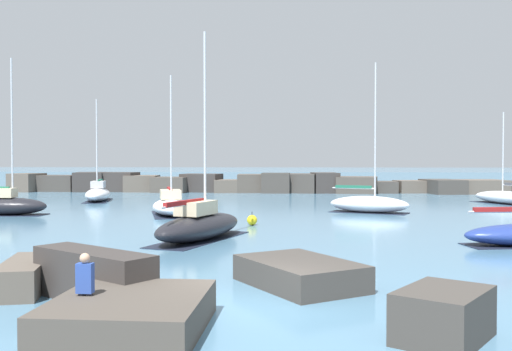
% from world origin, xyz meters
% --- Properties ---
extents(ground_plane, '(600.00, 600.00, 0.00)m').
position_xyz_m(ground_plane, '(0.00, 0.00, 0.00)').
color(ground_plane, teal).
extents(open_sea_beyond, '(400.00, 116.00, 0.01)m').
position_xyz_m(open_sea_beyond, '(0.00, 112.88, 0.00)').
color(open_sea_beyond, teal).
rests_on(open_sea_beyond, ground).
extents(breakwater_jetty, '(71.34, 7.51, 2.35)m').
position_xyz_m(breakwater_jetty, '(-0.63, 52.95, 0.97)').
color(breakwater_jetty, brown).
rests_on(breakwater_jetty, ground).
extents(foreground_rocks, '(13.21, 9.05, 1.36)m').
position_xyz_m(foreground_rocks, '(-1.73, -0.22, 0.47)').
color(foreground_rocks, '#423D38').
rests_on(foreground_rocks, ground).
extents(sailboat_moored_0, '(5.66, 2.50, 10.83)m').
position_xyz_m(sailboat_moored_0, '(-19.23, 23.21, 0.73)').
color(sailboat_moored_0, black).
rests_on(sailboat_moored_0, ground).
extents(sailboat_moored_1, '(4.31, 7.57, 9.99)m').
position_xyz_m(sailboat_moored_1, '(-3.72, 12.16, 0.71)').
color(sailboat_moored_1, black).
rests_on(sailboat_moored_1, ground).
extents(sailboat_moored_2, '(4.29, 7.00, 9.61)m').
position_xyz_m(sailboat_moored_2, '(-7.97, 24.42, 0.64)').
color(sailboat_moored_2, white).
rests_on(sailboat_moored_2, ground).
extents(sailboat_moored_3, '(6.17, 4.11, 10.80)m').
position_xyz_m(sailboat_moored_3, '(5.99, 27.12, 0.65)').
color(sailboat_moored_3, silver).
rests_on(sailboat_moored_3, ground).
extents(sailboat_moored_4, '(4.96, 7.74, 8.00)m').
position_xyz_m(sailboat_moored_4, '(18.92, 36.26, 0.58)').
color(sailboat_moored_4, silver).
rests_on(sailboat_moored_4, ground).
extents(sailboat_moored_6, '(3.70, 7.51, 9.43)m').
position_xyz_m(sailboat_moored_6, '(-17.84, 37.14, 0.70)').
color(sailboat_moored_6, silver).
rests_on(sailboat_moored_6, ground).
extents(mooring_buoy_orange_near, '(0.60, 0.60, 0.80)m').
position_xyz_m(mooring_buoy_orange_near, '(-1.76, 18.45, 0.30)').
color(mooring_buoy_orange_near, yellow).
rests_on(mooring_buoy_orange_near, ground).
extents(person_on_rocks, '(0.36, 0.23, 1.72)m').
position_xyz_m(person_on_rocks, '(-3.67, -2.36, 0.97)').
color(person_on_rocks, '#282833').
rests_on(person_on_rocks, ground).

